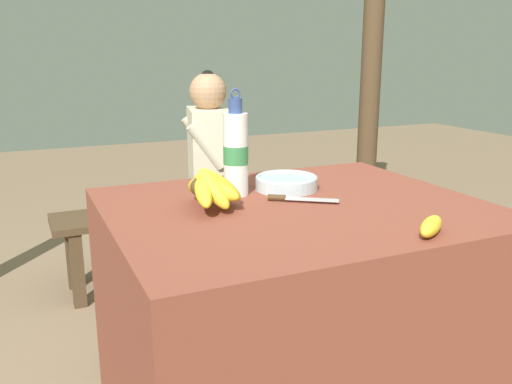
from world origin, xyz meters
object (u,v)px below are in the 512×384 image
(loose_banana_front, at_px, (431,226))
(seated_vendor, at_px, (201,163))
(water_bottle, at_px, (236,153))
(serving_bowl, at_px, (287,182))
(knife, at_px, (293,198))
(support_post_far, at_px, (371,65))
(wooden_bench, at_px, (201,216))
(banana_bunch_green, at_px, (126,202))
(banana_bunch_ripe, at_px, (210,187))

(loose_banana_front, xyz_separation_m, seated_vendor, (-0.06, 1.67, -0.14))
(water_bottle, bearing_deg, seated_vendor, 77.37)
(serving_bowl, distance_m, knife, 0.16)
(water_bottle, relative_size, support_post_far, 0.15)
(serving_bowl, bearing_deg, knife, -110.18)
(seated_vendor, bearing_deg, wooden_bench, -75.37)
(water_bottle, height_order, knife, water_bottle)
(serving_bowl, distance_m, wooden_bench, 1.21)
(banana_bunch_green, height_order, support_post_far, support_post_far)
(banana_bunch_ripe, bearing_deg, serving_bowl, 20.78)
(water_bottle, distance_m, loose_banana_front, 0.66)
(wooden_bench, bearing_deg, loose_banana_front, -87.99)
(loose_banana_front, distance_m, banana_bunch_green, 1.79)
(knife, bearing_deg, banana_bunch_ripe, -151.41)
(loose_banana_front, bearing_deg, support_post_far, 58.36)
(banana_bunch_green, xyz_separation_m, support_post_far, (1.67, 0.26, 0.66))
(serving_bowl, relative_size, knife, 1.08)
(water_bottle, bearing_deg, wooden_bench, 77.66)
(serving_bowl, distance_m, support_post_far, 1.95)
(serving_bowl, xyz_separation_m, banana_bunch_green, (-0.34, 1.13, -0.32))
(banana_bunch_ripe, xyz_separation_m, serving_bowl, (0.32, 0.12, -0.04))
(wooden_bench, bearing_deg, support_post_far, 11.76)
(water_bottle, xyz_separation_m, seated_vendor, (0.25, 1.10, -0.26))
(wooden_bench, height_order, seated_vendor, seated_vendor)
(banana_bunch_ripe, relative_size, wooden_bench, 0.17)
(loose_banana_front, height_order, banana_bunch_green, loose_banana_front)
(banana_bunch_ripe, xyz_separation_m, support_post_far, (1.64, 1.51, 0.30))
(serving_bowl, bearing_deg, seated_vendor, 86.80)
(seated_vendor, bearing_deg, banana_bunch_ripe, 85.22)
(banana_bunch_green, bearing_deg, banana_bunch_ripe, -88.88)
(support_post_far, bearing_deg, knife, -132.00)
(wooden_bench, bearing_deg, banana_bunch_ripe, -106.84)
(serving_bowl, height_order, banana_bunch_green, serving_bowl)
(banana_bunch_ripe, bearing_deg, water_bottle, 42.74)
(banana_bunch_ripe, height_order, water_bottle, water_bottle)
(banana_bunch_ripe, height_order, banana_bunch_green, banana_bunch_ripe)
(loose_banana_front, relative_size, wooden_bench, 0.09)
(loose_banana_front, distance_m, support_post_far, 2.32)
(loose_banana_front, distance_m, knife, 0.46)
(banana_bunch_ripe, relative_size, banana_bunch_green, 1.11)
(support_post_far, bearing_deg, wooden_bench, -168.24)
(wooden_bench, relative_size, banana_bunch_green, 6.40)
(seated_vendor, bearing_deg, water_bottle, 89.77)
(water_bottle, height_order, wooden_bench, water_bottle)
(water_bottle, distance_m, seated_vendor, 1.15)
(seated_vendor, bearing_deg, serving_bowl, 99.20)
(banana_bunch_green, bearing_deg, serving_bowl, -73.27)
(support_post_far, bearing_deg, banana_bunch_ripe, -137.47)
(knife, distance_m, banana_bunch_green, 1.34)
(knife, bearing_deg, seated_vendor, 119.22)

